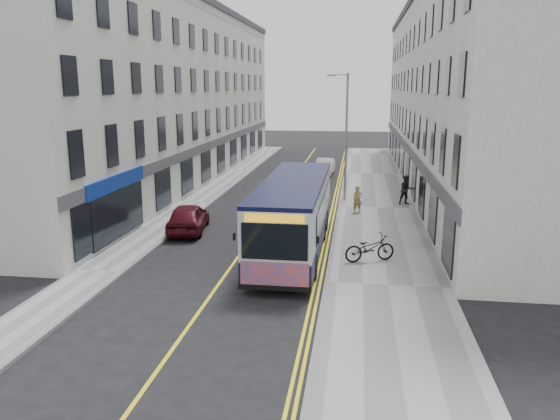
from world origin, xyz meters
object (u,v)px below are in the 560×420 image
(pedestrian_far, at_px, (406,190))
(car_maroon, at_px, (188,217))
(streetlamp, at_px, (345,133))
(city_bus, at_px, (294,213))
(bicycle, at_px, (370,248))
(car_white, at_px, (325,167))
(pedestrian_near, at_px, (358,199))

(pedestrian_far, relative_size, car_maroon, 0.41)
(streetlamp, distance_m, car_maroon, 11.99)
(city_bus, xyz_separation_m, car_maroon, (-5.69, 2.75, -1.05))
(city_bus, bearing_deg, bicycle, -20.17)
(car_white, bearing_deg, city_bus, -87.60)
(car_maroon, bearing_deg, streetlamp, -139.07)
(car_maroon, bearing_deg, car_white, -114.14)
(pedestrian_far, xyz_separation_m, car_maroon, (-11.40, -7.70, -0.27))
(city_bus, relative_size, bicycle, 5.19)
(pedestrian_near, bearing_deg, bicycle, -106.46)
(city_bus, relative_size, car_white, 2.81)
(streetlamp, xyz_separation_m, pedestrian_near, (0.90, -3.61, -3.49))
(streetlamp, height_order, bicycle, streetlamp)
(car_white, height_order, car_maroon, car_maroon)
(streetlamp, height_order, pedestrian_near, streetlamp)
(bicycle, bearing_deg, streetlamp, -15.99)
(streetlamp, distance_m, pedestrian_far, 5.18)
(bicycle, distance_m, car_white, 23.40)
(pedestrian_far, relative_size, car_white, 0.45)
(city_bus, xyz_separation_m, bicycle, (3.31, -1.22, -1.09))
(bicycle, height_order, car_maroon, car_maroon)
(pedestrian_near, relative_size, car_maroon, 0.36)
(bicycle, bearing_deg, car_maroon, 43.72)
(city_bus, height_order, bicycle, city_bus)
(bicycle, height_order, pedestrian_near, pedestrian_near)
(city_bus, xyz_separation_m, pedestrian_far, (5.71, 10.45, -0.77))
(pedestrian_far, bearing_deg, city_bus, -134.24)
(bicycle, relative_size, car_maroon, 0.50)
(streetlamp, distance_m, pedestrian_near, 5.10)
(streetlamp, relative_size, city_bus, 0.71)
(streetlamp, relative_size, bicycle, 3.70)
(streetlamp, bearing_deg, pedestrian_near, -75.98)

